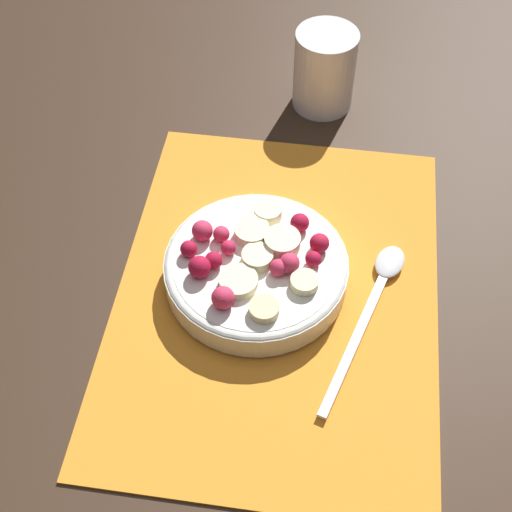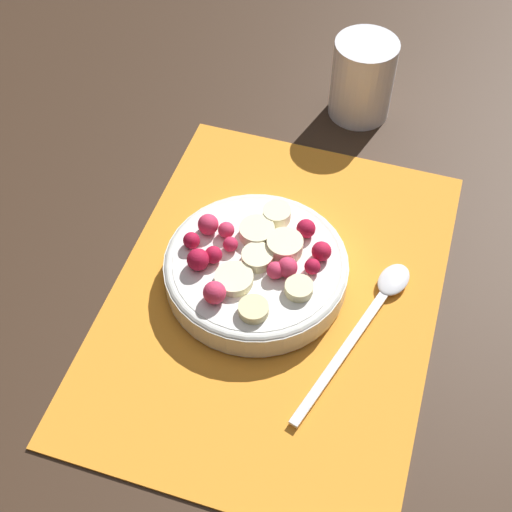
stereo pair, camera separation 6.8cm
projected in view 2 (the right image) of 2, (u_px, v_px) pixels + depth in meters
ground_plane at (274, 297)px, 0.70m from camera, size 3.00×3.00×0.00m
placemat at (275, 296)px, 0.70m from camera, size 0.43×0.31×0.01m
fruit_bowl at (256, 267)px, 0.70m from camera, size 0.18×0.18×0.05m
spoon at (374, 307)px, 0.69m from camera, size 0.20×0.08×0.01m
drinking_glass at (363, 79)px, 0.84m from camera, size 0.07×0.07×0.10m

